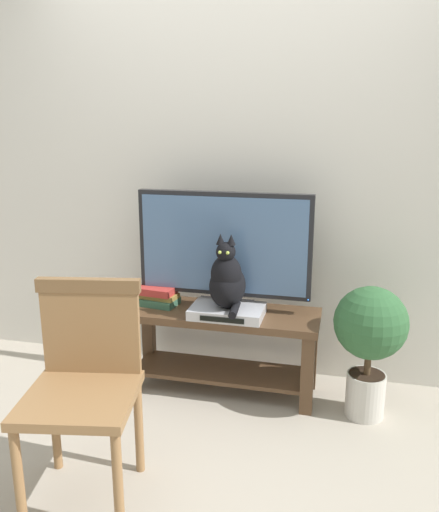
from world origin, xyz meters
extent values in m
plane|color=#ADA393|center=(0.00, 0.00, 0.00)|extent=(12.00, 12.00, 0.00)
cube|color=silver|center=(0.00, 0.88, 1.40)|extent=(7.00, 0.12, 2.80)
cube|color=#513823|center=(-0.02, 0.50, 0.48)|extent=(1.15, 0.40, 0.04)
cube|color=#513823|center=(-0.54, 0.35, 0.23)|extent=(0.07, 0.07, 0.46)
cube|color=#513823|center=(0.50, 0.35, 0.23)|extent=(0.07, 0.07, 0.46)
cube|color=#513823|center=(-0.54, 0.65, 0.23)|extent=(0.07, 0.07, 0.46)
cube|color=#513823|center=(0.50, 0.65, 0.23)|extent=(0.07, 0.07, 0.46)
cube|color=#513823|center=(-0.02, 0.50, 0.11)|extent=(1.05, 0.32, 0.02)
cube|color=black|center=(-0.02, 0.56, 0.52)|extent=(0.34, 0.20, 0.03)
cube|color=black|center=(-0.02, 0.56, 0.56)|extent=(0.06, 0.04, 0.06)
cube|color=black|center=(-0.02, 0.56, 0.89)|extent=(1.02, 0.05, 0.61)
cube|color=#4C6B93|center=(-0.02, 0.53, 0.89)|extent=(0.97, 0.01, 0.56)
sphere|color=#2672F2|center=(0.48, 0.52, 0.60)|extent=(0.01, 0.01, 0.01)
cube|color=#BCBCC1|center=(0.03, 0.43, 0.53)|extent=(0.42, 0.27, 0.06)
cube|color=black|center=(0.03, 0.29, 0.53)|extent=(0.25, 0.01, 0.03)
ellipsoid|color=black|center=(0.03, 0.43, 0.68)|extent=(0.20, 0.26, 0.25)
ellipsoid|color=black|center=(0.03, 0.40, 0.76)|extent=(0.17, 0.17, 0.22)
sphere|color=black|center=(0.03, 0.38, 0.89)|extent=(0.11, 0.11, 0.11)
cone|color=black|center=(0.00, 0.38, 0.96)|extent=(0.05, 0.05, 0.06)
cone|color=black|center=(0.06, 0.38, 0.96)|extent=(0.05, 0.05, 0.06)
sphere|color=#B2C64C|center=(0.01, 0.33, 0.90)|extent=(0.02, 0.02, 0.02)
sphere|color=#B2C64C|center=(0.05, 0.33, 0.90)|extent=(0.02, 0.02, 0.02)
cylinder|color=black|center=(0.09, 0.34, 0.58)|extent=(0.06, 0.21, 0.04)
cylinder|color=olive|center=(-0.52, -0.80, 0.23)|extent=(0.04, 0.04, 0.46)
cylinder|color=olive|center=(-0.14, -0.73, 0.23)|extent=(0.04, 0.04, 0.46)
cylinder|color=olive|center=(-0.59, -0.41, 0.23)|extent=(0.04, 0.04, 0.46)
cylinder|color=olive|center=(-0.21, -0.34, 0.23)|extent=(0.04, 0.04, 0.46)
cube|color=olive|center=(-0.37, -0.57, 0.48)|extent=(0.53, 0.53, 0.04)
cube|color=olive|center=(-0.40, -0.37, 0.72)|extent=(0.43, 0.11, 0.43)
cube|color=brown|center=(-0.40, -0.37, 0.90)|extent=(0.45, 0.13, 0.06)
cube|color=#38664C|center=(-0.42, 0.51, 0.52)|extent=(0.25, 0.19, 0.04)
cube|color=olive|center=(-0.42, 0.52, 0.56)|extent=(0.25, 0.16, 0.03)
cube|color=#B2332D|center=(-0.43, 0.52, 0.59)|extent=(0.24, 0.18, 0.04)
cylinder|color=beige|center=(0.82, 0.40, 0.12)|extent=(0.21, 0.21, 0.25)
cylinder|color=#332319|center=(0.82, 0.40, 0.24)|extent=(0.20, 0.20, 0.02)
cylinder|color=#4C3823|center=(0.82, 0.40, 0.32)|extent=(0.04, 0.04, 0.14)
sphere|color=#2D5B33|center=(0.82, 0.40, 0.55)|extent=(0.39, 0.39, 0.39)
camera|label=1|loc=(0.65, -2.30, 1.59)|focal=36.48mm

